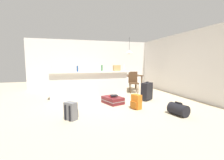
{
  "coord_description": "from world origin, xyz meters",
  "views": [
    {
      "loc": [
        -1.36,
        -5.32,
        1.35
      ],
      "look_at": [
        0.21,
        0.18,
        0.69
      ],
      "focal_mm": 24.91,
      "sensor_mm": 36.0,
      "label": 1
    }
  ],
  "objects_px": {
    "bottle_white": "(53,68)",
    "bottle_green": "(102,68)",
    "dining_chair_near_partition": "(133,81)",
    "book_stack": "(113,96)",
    "dining_table": "(129,77)",
    "duffel_bag_black": "(178,109)",
    "suitcase_upright_black": "(147,91)",
    "pendant_lamp": "(129,52)",
    "suitcase_flat_maroon": "(113,100)",
    "backpack_grey": "(71,111)",
    "bottle_clear": "(124,68)",
    "grocery_bag": "(117,68)",
    "backpack_orange": "(136,102)",
    "bottle_blue": "(77,69)"
  },
  "relations": [
    {
      "from": "bottle_white",
      "to": "bottle_green",
      "type": "height_order",
      "value": "bottle_white"
    },
    {
      "from": "dining_chair_near_partition",
      "to": "book_stack",
      "type": "relative_size",
      "value": 3.62
    },
    {
      "from": "dining_table",
      "to": "duffel_bag_black",
      "type": "height_order",
      "value": "dining_table"
    },
    {
      "from": "bottle_green",
      "to": "suitcase_upright_black",
      "type": "xyz_separation_m",
      "value": [
        1.44,
        -0.84,
        -0.81
      ]
    },
    {
      "from": "dining_chair_near_partition",
      "to": "pendant_lamp",
      "type": "height_order",
      "value": "pendant_lamp"
    },
    {
      "from": "duffel_bag_black",
      "to": "suitcase_flat_maroon",
      "type": "bearing_deg",
      "value": 129.49
    },
    {
      "from": "dining_table",
      "to": "backpack_grey",
      "type": "relative_size",
      "value": 2.62
    },
    {
      "from": "duffel_bag_black",
      "to": "pendant_lamp",
      "type": "bearing_deg",
      "value": 88.22
    },
    {
      "from": "pendant_lamp",
      "to": "suitcase_upright_black",
      "type": "height_order",
      "value": "pendant_lamp"
    },
    {
      "from": "bottle_clear",
      "to": "dining_chair_near_partition",
      "type": "relative_size",
      "value": 0.25
    },
    {
      "from": "grocery_bag",
      "to": "backpack_orange",
      "type": "bearing_deg",
      "value": -87.17
    },
    {
      "from": "grocery_bag",
      "to": "suitcase_flat_maroon",
      "type": "distance_m",
      "value": 1.39
    },
    {
      "from": "bottle_blue",
      "to": "pendant_lamp",
      "type": "bearing_deg",
      "value": 27.61
    },
    {
      "from": "bottle_clear",
      "to": "duffel_bag_black",
      "type": "bearing_deg",
      "value": -75.94
    },
    {
      "from": "bottle_green",
      "to": "duffel_bag_black",
      "type": "xyz_separation_m",
      "value": [
        1.45,
        -2.48,
        -0.99
      ]
    },
    {
      "from": "duffel_bag_black",
      "to": "bottle_clear",
      "type": "bearing_deg",
      "value": 104.06
    },
    {
      "from": "backpack_orange",
      "to": "duffel_bag_black",
      "type": "distance_m",
      "value": 1.13
    },
    {
      "from": "bottle_white",
      "to": "suitcase_upright_black",
      "type": "relative_size",
      "value": 0.35
    },
    {
      "from": "book_stack",
      "to": "bottle_green",
      "type": "bearing_deg",
      "value": 100.47
    },
    {
      "from": "suitcase_upright_black",
      "to": "dining_chair_near_partition",
      "type": "bearing_deg",
      "value": 85.03
    },
    {
      "from": "bottle_white",
      "to": "suitcase_upright_black",
      "type": "height_order",
      "value": "bottle_white"
    },
    {
      "from": "bottle_green",
      "to": "duffel_bag_black",
      "type": "bearing_deg",
      "value": -59.73
    },
    {
      "from": "dining_chair_near_partition",
      "to": "suitcase_upright_black",
      "type": "distance_m",
      "value": 1.5
    },
    {
      "from": "bottle_white",
      "to": "suitcase_upright_black",
      "type": "bearing_deg",
      "value": -15.35
    },
    {
      "from": "dining_chair_near_partition",
      "to": "book_stack",
      "type": "bearing_deg",
      "value": -131.84
    },
    {
      "from": "grocery_bag",
      "to": "book_stack",
      "type": "bearing_deg",
      "value": -114.41
    },
    {
      "from": "bottle_clear",
      "to": "grocery_bag",
      "type": "xyz_separation_m",
      "value": [
        -0.28,
        0.01,
        -0.01
      ]
    },
    {
      "from": "bottle_clear",
      "to": "backpack_orange",
      "type": "xyz_separation_m",
      "value": [
        -0.2,
        -1.61,
        -0.94
      ]
    },
    {
      "from": "grocery_bag",
      "to": "backpack_orange",
      "type": "xyz_separation_m",
      "value": [
        0.08,
        -1.62,
        -0.93
      ]
    },
    {
      "from": "bottle_white",
      "to": "backpack_grey",
      "type": "xyz_separation_m",
      "value": [
        0.53,
        -2.08,
        -0.94
      ]
    },
    {
      "from": "pendant_lamp",
      "to": "suitcase_upright_black",
      "type": "xyz_separation_m",
      "value": [
        -0.12,
        -1.98,
        -1.52
      ]
    },
    {
      "from": "suitcase_upright_black",
      "to": "dining_table",
      "type": "bearing_deg",
      "value": 85.29
    },
    {
      "from": "grocery_bag",
      "to": "backpack_orange",
      "type": "distance_m",
      "value": 1.87
    },
    {
      "from": "bottle_white",
      "to": "dining_table",
      "type": "distance_m",
      "value": 3.58
    },
    {
      "from": "bottle_blue",
      "to": "pendant_lamp",
      "type": "xyz_separation_m",
      "value": [
        2.47,
        1.29,
        0.72
      ]
    },
    {
      "from": "bottle_white",
      "to": "backpack_grey",
      "type": "relative_size",
      "value": 0.56
    },
    {
      "from": "bottle_clear",
      "to": "backpack_grey",
      "type": "height_order",
      "value": "bottle_clear"
    },
    {
      "from": "bottle_clear",
      "to": "suitcase_upright_black",
      "type": "bearing_deg",
      "value": -52.15
    },
    {
      "from": "grocery_bag",
      "to": "dining_chair_near_partition",
      "type": "xyz_separation_m",
      "value": [
        1.01,
        0.7,
        -0.62
      ]
    },
    {
      "from": "bottle_clear",
      "to": "book_stack",
      "type": "xyz_separation_m",
      "value": [
        -0.67,
        -0.85,
        -0.88
      ]
    },
    {
      "from": "dining_chair_near_partition",
      "to": "duffel_bag_black",
      "type": "relative_size",
      "value": 1.74
    },
    {
      "from": "bottle_blue",
      "to": "suitcase_upright_black",
      "type": "xyz_separation_m",
      "value": [
        2.35,
        -0.69,
        -0.8
      ]
    },
    {
      "from": "pendant_lamp",
      "to": "book_stack",
      "type": "relative_size",
      "value": 2.99
    },
    {
      "from": "bottle_blue",
      "to": "suitcase_flat_maroon",
      "type": "xyz_separation_m",
      "value": [
        1.07,
        -0.77,
        -1.02
      ]
    },
    {
      "from": "bottle_clear",
      "to": "suitcase_upright_black",
      "type": "height_order",
      "value": "bottle_clear"
    },
    {
      "from": "bottle_green",
      "to": "bottle_clear",
      "type": "xyz_separation_m",
      "value": [
        0.84,
        -0.07,
        0.0
      ]
    },
    {
      "from": "grocery_bag",
      "to": "suitcase_flat_maroon",
      "type": "bearing_deg",
      "value": -115.41
    },
    {
      "from": "grocery_bag",
      "to": "book_stack",
      "type": "height_order",
      "value": "grocery_bag"
    },
    {
      "from": "bottle_white",
      "to": "dining_chair_near_partition",
      "type": "relative_size",
      "value": 0.25
    },
    {
      "from": "pendant_lamp",
      "to": "duffel_bag_black",
      "type": "xyz_separation_m",
      "value": [
        -0.11,
        -3.62,
        -1.7
      ]
    }
  ]
}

